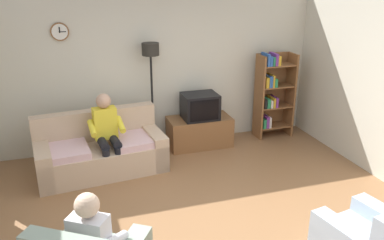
{
  "coord_description": "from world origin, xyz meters",
  "views": [
    {
      "loc": [
        -1.43,
        -3.89,
        2.84
      ],
      "look_at": [
        0.08,
        0.92,
        1.01
      ],
      "focal_mm": 36.78,
      "sensor_mm": 36.0,
      "label": 1
    }
  ],
  "objects_px": {
    "person_on_couch": "(107,130)",
    "person_in_left_armchair": "(96,239)",
    "couch": "(101,152)",
    "floor_lamp": "(151,67)",
    "bookshelf": "(272,93)",
    "tv_stand": "(199,132)",
    "tv": "(200,106)"
  },
  "relations": [
    {
      "from": "person_on_couch",
      "to": "person_in_left_armchair",
      "type": "bearing_deg",
      "value": -98.33
    },
    {
      "from": "couch",
      "to": "floor_lamp",
      "type": "relative_size",
      "value": 1.07
    },
    {
      "from": "person_in_left_armchair",
      "to": "floor_lamp",
      "type": "bearing_deg",
      "value": 69.11
    },
    {
      "from": "bookshelf",
      "to": "couch",
      "type": "bearing_deg",
      "value": -170.31
    },
    {
      "from": "couch",
      "to": "person_on_couch",
      "type": "height_order",
      "value": "person_on_couch"
    },
    {
      "from": "couch",
      "to": "tv_stand",
      "type": "height_order",
      "value": "couch"
    },
    {
      "from": "couch",
      "to": "floor_lamp",
      "type": "bearing_deg",
      "value": 31.16
    },
    {
      "from": "floor_lamp",
      "to": "person_on_couch",
      "type": "distance_m",
      "value": 1.31
    },
    {
      "from": "person_on_couch",
      "to": "bookshelf",
      "type": "bearing_deg",
      "value": 11.99
    },
    {
      "from": "bookshelf",
      "to": "person_in_left_armchair",
      "type": "relative_size",
      "value": 1.42
    },
    {
      "from": "tv_stand",
      "to": "couch",
      "type": "bearing_deg",
      "value": -164.91
    },
    {
      "from": "couch",
      "to": "person_in_left_armchair",
      "type": "relative_size",
      "value": 1.77
    },
    {
      "from": "bookshelf",
      "to": "person_in_left_armchair",
      "type": "bearing_deg",
      "value": -137.87
    },
    {
      "from": "tv_stand",
      "to": "bookshelf",
      "type": "xyz_separation_m",
      "value": [
        1.42,
        0.07,
        0.57
      ]
    },
    {
      "from": "tv_stand",
      "to": "floor_lamp",
      "type": "distance_m",
      "value": 1.44
    },
    {
      "from": "bookshelf",
      "to": "person_on_couch",
      "type": "height_order",
      "value": "bookshelf"
    },
    {
      "from": "floor_lamp",
      "to": "tv_stand",
      "type": "bearing_deg",
      "value": -6.98
    },
    {
      "from": "person_on_couch",
      "to": "floor_lamp",
      "type": "bearing_deg",
      "value": 39.16
    },
    {
      "from": "tv",
      "to": "bookshelf",
      "type": "xyz_separation_m",
      "value": [
        1.42,
        0.09,
        0.09
      ]
    },
    {
      "from": "couch",
      "to": "person_in_left_armchair",
      "type": "height_order",
      "value": "person_in_left_armchair"
    },
    {
      "from": "person_on_couch",
      "to": "person_in_left_armchair",
      "type": "height_order",
      "value": "person_on_couch"
    },
    {
      "from": "person_on_couch",
      "to": "person_in_left_armchair",
      "type": "xyz_separation_m",
      "value": [
        -0.36,
        -2.45,
        -0.09
      ]
    },
    {
      "from": "floor_lamp",
      "to": "bookshelf",
      "type": "bearing_deg",
      "value": -0.75
    },
    {
      "from": "bookshelf",
      "to": "person_on_couch",
      "type": "relative_size",
      "value": 1.28
    },
    {
      "from": "tv",
      "to": "bookshelf",
      "type": "bearing_deg",
      "value": 3.78
    },
    {
      "from": "bookshelf",
      "to": "person_on_couch",
      "type": "xyz_separation_m",
      "value": [
        -3.07,
        -0.65,
        -0.13
      ]
    },
    {
      "from": "couch",
      "to": "bookshelf",
      "type": "bearing_deg",
      "value": 9.69
    },
    {
      "from": "bookshelf",
      "to": "person_in_left_armchair",
      "type": "distance_m",
      "value": 4.63
    },
    {
      "from": "person_in_left_armchair",
      "to": "tv_stand",
      "type": "bearing_deg",
      "value": 56.54
    },
    {
      "from": "tv_stand",
      "to": "bookshelf",
      "type": "height_order",
      "value": "bookshelf"
    },
    {
      "from": "couch",
      "to": "tv",
      "type": "height_order",
      "value": "tv"
    },
    {
      "from": "couch",
      "to": "person_on_couch",
      "type": "bearing_deg",
      "value": -45.07
    }
  ]
}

